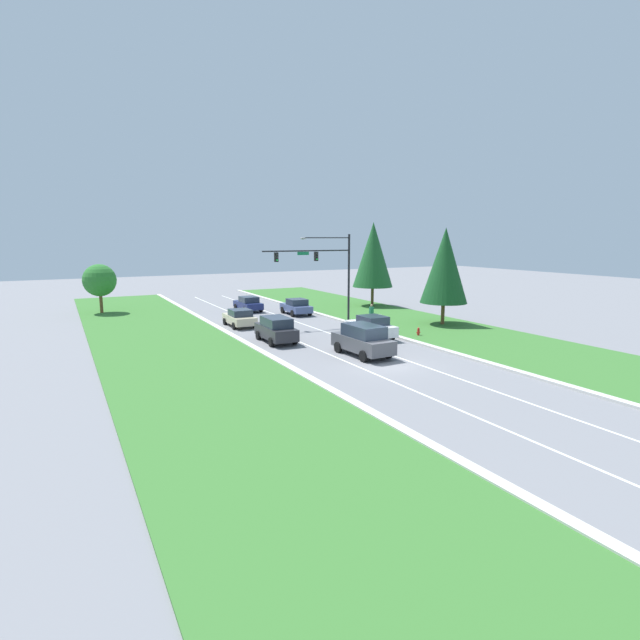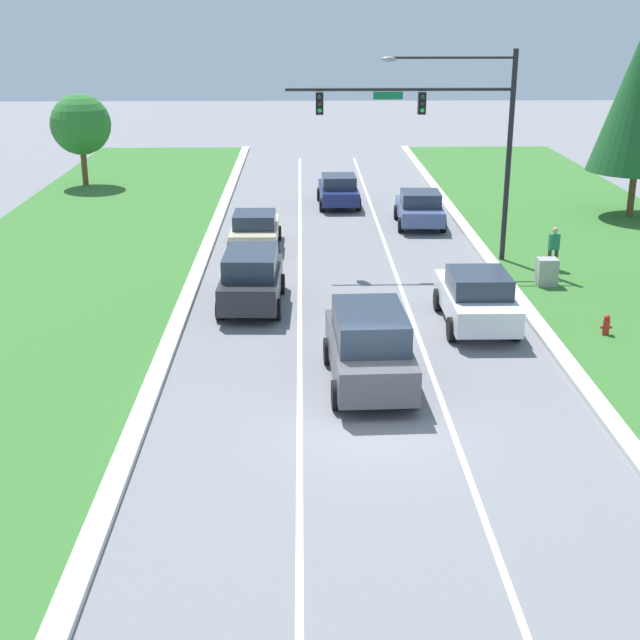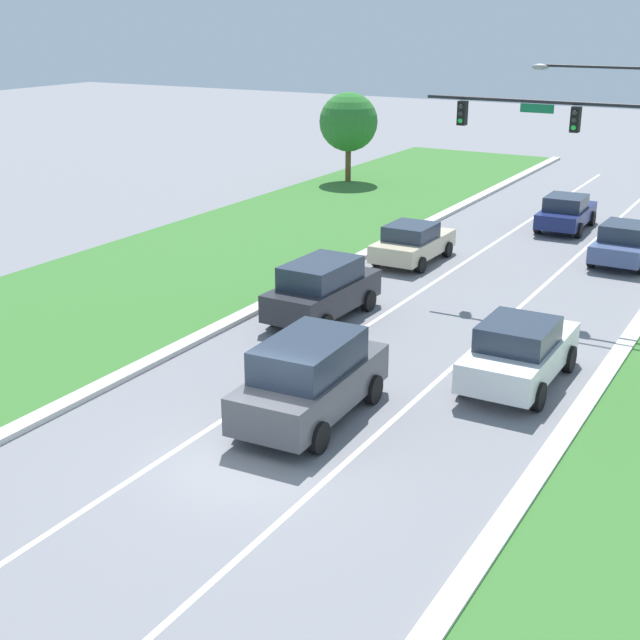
{
  "view_description": "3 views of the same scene",
  "coord_description": "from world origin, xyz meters",
  "px_view_note": "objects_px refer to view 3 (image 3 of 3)",
  "views": [
    {
      "loc": [
        -17.52,
        -24.61,
        7.77
      ],
      "look_at": [
        -0.14,
        8.4,
        1.55
      ],
      "focal_mm": 28.0,
      "sensor_mm": 36.0,
      "label": 1
    },
    {
      "loc": [
        -1.72,
        -19.03,
        9.37
      ],
      "look_at": [
        -1.2,
        5.78,
        0.7
      ],
      "focal_mm": 50.0,
      "sensor_mm": 36.0,
      "label": 2
    },
    {
      "loc": [
        9.86,
        -14.33,
        9.37
      ],
      "look_at": [
        -2.33,
        7.23,
        0.73
      ],
      "focal_mm": 50.0,
      "sensor_mm": 36.0,
      "label": 3
    }
  ],
  "objects_px": {
    "graphite_suv": "(311,378)",
    "slate_blue_sedan": "(626,243)",
    "champagne_sedan": "(413,243)",
    "white_sedan": "(519,352)",
    "traffic_signal_mast": "(603,144)",
    "charcoal_suv": "(322,289)",
    "navy_sedan": "(566,212)",
    "oak_near_left_tree": "(349,122)"
  },
  "relations": [
    {
      "from": "charcoal_suv",
      "to": "oak_near_left_tree",
      "type": "height_order",
      "value": "oak_near_left_tree"
    },
    {
      "from": "graphite_suv",
      "to": "charcoal_suv",
      "type": "bearing_deg",
      "value": 114.94
    },
    {
      "from": "champagne_sedan",
      "to": "oak_near_left_tree",
      "type": "xyz_separation_m",
      "value": [
        -10.13,
        13.82,
        2.64
      ]
    },
    {
      "from": "champagne_sedan",
      "to": "white_sedan",
      "type": "relative_size",
      "value": 0.92
    },
    {
      "from": "navy_sedan",
      "to": "white_sedan",
      "type": "bearing_deg",
      "value": -80.36
    },
    {
      "from": "traffic_signal_mast",
      "to": "white_sedan",
      "type": "distance_m",
      "value": 8.72
    },
    {
      "from": "navy_sedan",
      "to": "charcoal_suv",
      "type": "distance_m",
      "value": 16.41
    },
    {
      "from": "slate_blue_sedan",
      "to": "white_sedan",
      "type": "distance_m",
      "value": 13.62
    },
    {
      "from": "traffic_signal_mast",
      "to": "charcoal_suv",
      "type": "height_order",
      "value": "traffic_signal_mast"
    },
    {
      "from": "slate_blue_sedan",
      "to": "charcoal_suv",
      "type": "bearing_deg",
      "value": -119.64
    },
    {
      "from": "white_sedan",
      "to": "oak_near_left_tree",
      "type": "height_order",
      "value": "oak_near_left_tree"
    },
    {
      "from": "charcoal_suv",
      "to": "navy_sedan",
      "type": "bearing_deg",
      "value": 79.14
    },
    {
      "from": "graphite_suv",
      "to": "oak_near_left_tree",
      "type": "relative_size",
      "value": 0.97
    },
    {
      "from": "slate_blue_sedan",
      "to": "champagne_sedan",
      "type": "height_order",
      "value": "slate_blue_sedan"
    },
    {
      "from": "graphite_suv",
      "to": "navy_sedan",
      "type": "height_order",
      "value": "graphite_suv"
    },
    {
      "from": "champagne_sedan",
      "to": "navy_sedan",
      "type": "relative_size",
      "value": 0.99
    },
    {
      "from": "traffic_signal_mast",
      "to": "navy_sedan",
      "type": "height_order",
      "value": "traffic_signal_mast"
    },
    {
      "from": "white_sedan",
      "to": "traffic_signal_mast",
      "type": "bearing_deg",
      "value": 90.17
    },
    {
      "from": "traffic_signal_mast",
      "to": "white_sedan",
      "type": "xyz_separation_m",
      "value": [
        -0.01,
        -7.48,
        -4.47
      ]
    },
    {
      "from": "traffic_signal_mast",
      "to": "charcoal_suv",
      "type": "relative_size",
      "value": 1.87
    },
    {
      "from": "graphite_suv",
      "to": "slate_blue_sedan",
      "type": "bearing_deg",
      "value": 76.37
    },
    {
      "from": "white_sedan",
      "to": "charcoal_suv",
      "type": "bearing_deg",
      "value": 163.99
    },
    {
      "from": "traffic_signal_mast",
      "to": "graphite_suv",
      "type": "xyz_separation_m",
      "value": [
        -3.69,
        -12.06,
        -4.3
      ]
    },
    {
      "from": "white_sedan",
      "to": "graphite_suv",
      "type": "bearing_deg",
      "value": -128.62
    },
    {
      "from": "traffic_signal_mast",
      "to": "navy_sedan",
      "type": "relative_size",
      "value": 1.98
    },
    {
      "from": "charcoal_suv",
      "to": "champagne_sedan",
      "type": "bearing_deg",
      "value": 93.49
    },
    {
      "from": "champagne_sedan",
      "to": "oak_near_left_tree",
      "type": "height_order",
      "value": "oak_near_left_tree"
    },
    {
      "from": "champagne_sedan",
      "to": "navy_sedan",
      "type": "height_order",
      "value": "navy_sedan"
    },
    {
      "from": "slate_blue_sedan",
      "to": "navy_sedan",
      "type": "height_order",
      "value": "slate_blue_sedan"
    },
    {
      "from": "graphite_suv",
      "to": "charcoal_suv",
      "type": "xyz_separation_m",
      "value": [
        -3.41,
        6.64,
        -0.09
      ]
    },
    {
      "from": "white_sedan",
      "to": "oak_near_left_tree",
      "type": "xyz_separation_m",
      "value": [
        -17.48,
        23.54,
        2.51
      ]
    },
    {
      "from": "slate_blue_sedan",
      "to": "oak_near_left_tree",
      "type": "height_order",
      "value": "oak_near_left_tree"
    },
    {
      "from": "charcoal_suv",
      "to": "oak_near_left_tree",
      "type": "bearing_deg",
      "value": 117.41
    },
    {
      "from": "navy_sedan",
      "to": "charcoal_suv",
      "type": "bearing_deg",
      "value": -103.95
    },
    {
      "from": "graphite_suv",
      "to": "champagne_sedan",
      "type": "distance_m",
      "value": 14.76
    },
    {
      "from": "traffic_signal_mast",
      "to": "oak_near_left_tree",
      "type": "distance_m",
      "value": 23.82
    },
    {
      "from": "champagne_sedan",
      "to": "charcoal_suv",
      "type": "distance_m",
      "value": 7.66
    },
    {
      "from": "slate_blue_sedan",
      "to": "champagne_sedan",
      "type": "relative_size",
      "value": 1.0
    },
    {
      "from": "graphite_suv",
      "to": "navy_sedan",
      "type": "relative_size",
      "value": 1.13
    },
    {
      "from": "traffic_signal_mast",
      "to": "champagne_sedan",
      "type": "xyz_separation_m",
      "value": [
        -7.36,
        2.24,
        -4.6
      ]
    },
    {
      "from": "slate_blue_sedan",
      "to": "navy_sedan",
      "type": "relative_size",
      "value": 0.99
    },
    {
      "from": "graphite_suv",
      "to": "champagne_sedan",
      "type": "bearing_deg",
      "value": 102.11
    }
  ]
}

